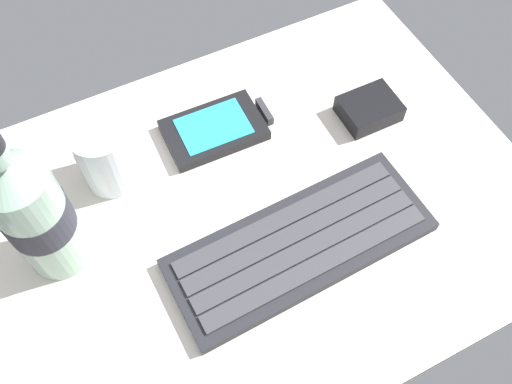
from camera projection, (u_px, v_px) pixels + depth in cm
name	position (u px, v px, depth cm)	size (l,w,h in cm)	color
ground_plane	(257.00, 211.00, 64.45)	(64.00, 48.00, 2.80)	beige
keyboard	(300.00, 244.00, 60.31)	(29.35, 11.96, 1.70)	#232328
handheld_device	(219.00, 128.00, 68.49)	(12.96, 7.94, 1.50)	black
juice_cup	(106.00, 157.00, 62.40)	(6.40, 6.40, 8.50)	silver
water_bottle	(34.00, 213.00, 52.96)	(6.73, 6.73, 20.80)	#9EC1A8
charger_block	(369.00, 109.00, 69.42)	(7.00, 5.60, 2.40)	black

